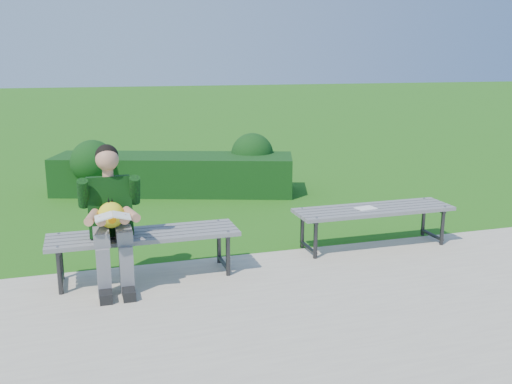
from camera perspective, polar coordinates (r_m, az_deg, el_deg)
ground at (r=6.27m, az=-0.28°, el=-6.35°), size 80.00×80.00×0.00m
walkway at (r=4.74m, az=5.99°, el=-12.98°), size 30.00×3.50×0.02m
hedge at (r=9.17m, az=-8.10°, el=2.16°), size 3.86×2.09×0.92m
bench_left at (r=5.59m, az=-11.12°, el=-4.57°), size 1.80×0.50×0.46m
bench_right at (r=6.53m, az=11.68°, el=-2.01°), size 1.80×0.50×0.46m
seated_boy at (r=5.40m, az=-14.32°, el=-2.07°), size 0.56×0.76×1.31m
paper_sheet at (r=6.47m, az=10.93°, el=-1.59°), size 0.24×0.20×0.01m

